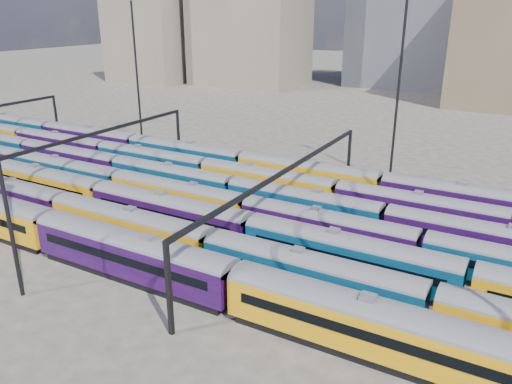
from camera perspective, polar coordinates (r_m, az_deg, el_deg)
The scene contains 12 objects.
ground at distance 60.01m, azimuth -5.22°, elevation -3.15°, with size 500.00×500.00×0.00m, color #453F3A.
rake_0 at distance 47.40m, azimuth -14.06°, elevation -6.53°, with size 154.83×3.23×5.46m.
rake_1 at distance 61.01m, azimuth -21.32°, elevation -1.45°, with size 121.93×2.97×5.00m.
rake_2 at distance 70.94m, azimuth -23.17°, elevation 1.29°, with size 145.65×3.04×5.12m.
rake_3 at distance 61.77m, azimuth -8.98°, elevation -0.13°, with size 96.81×2.84×4.77m.
rake_4 at distance 62.98m, azimuth -2.76°, elevation 0.50°, with size 116.07×2.83×4.76m.
rake_5 at distance 66.00m, azimuth 1.19°, elevation 1.48°, with size 137.09×2.87×4.82m.
rake_6 at distance 68.75m, azimuth 5.82°, elevation 2.29°, with size 144.98×3.03×5.10m.
gantry_1 at distance 70.64m, azimuth -18.98°, elevation 5.24°, with size 0.35×40.35×8.03m.
gantry_2 at distance 52.84m, azimuth 3.54°, elevation 1.50°, with size 0.35×40.35×8.03m.
mast_1 at distance 91.67m, azimuth -13.51°, elevation 13.57°, with size 1.40×0.50×25.60m.
mast_3 at distance 71.79m, azimuth 16.00°, elevation 11.65°, with size 1.40×0.50×25.60m.
Camera 1 is at (31.64, -45.15, 23.69)m, focal length 35.00 mm.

